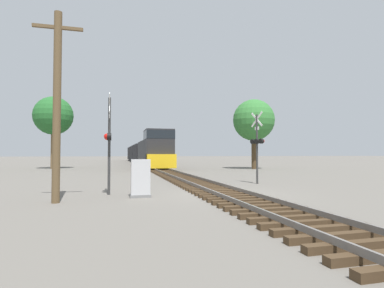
{
  "coord_description": "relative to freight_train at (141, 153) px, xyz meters",
  "views": [
    {
      "loc": [
        -4.64,
        -12.94,
        1.84
      ],
      "look_at": [
        1.76,
        12.26,
        2.68
      ],
      "focal_mm": 28.0,
      "sensor_mm": 36.0,
      "label": 1
    }
  ],
  "objects": [
    {
      "name": "ground_plane",
      "position": [
        0.0,
        -45.5,
        -1.89
      ],
      "size": [
        400.0,
        400.0,
        0.0
      ],
      "primitive_type": "plane",
      "color": "#666059"
    },
    {
      "name": "rail_track_bed",
      "position": [
        0.0,
        -45.5,
        -1.76
      ],
      "size": [
        2.6,
        160.0,
        0.31
      ],
      "color": "#42301E",
      "rests_on": "ground"
    },
    {
      "name": "freight_train",
      "position": [
        0.0,
        0.0,
        0.0
      ],
      "size": [
        3.12,
        57.58,
        4.53
      ],
      "color": "#232326",
      "rests_on": "ground"
    },
    {
      "name": "crossing_signal_near",
      "position": [
        -4.98,
        -44.48,
        0.64
      ],
      "size": [
        0.33,
        1.0,
        4.55
      ],
      "rotation": [
        0.0,
        0.0,
        -1.56
      ],
      "color": "#333333",
      "rests_on": "ground"
    },
    {
      "name": "crossing_signal_far",
      "position": [
        3.78,
        -41.63,
        0.61
      ],
      "size": [
        0.6,
        1.0,
        4.42
      ],
      "rotation": [
        0.0,
        0.0,
        1.92
      ],
      "color": "#333333",
      "rests_on": "ground"
    },
    {
      "name": "relay_cabinet",
      "position": [
        -3.63,
        -45.58,
        -1.11
      ],
      "size": [
        0.87,
        0.53,
        1.6
      ],
      "color": "slate",
      "rests_on": "ground"
    },
    {
      "name": "utility_pole",
      "position": [
        -6.82,
        -46.32,
        1.85
      ],
      "size": [
        1.8,
        0.29,
        7.24
      ],
      "color": "brown",
      "rests_on": "ground"
    },
    {
      "name": "tree_far_right",
      "position": [
        11.47,
        -25.33,
        3.97
      ],
      "size": [
        4.99,
        4.99,
        8.4
      ],
      "color": "#473521",
      "rests_on": "ground"
    },
    {
      "name": "tree_mid_background",
      "position": [
        -12.11,
        -19.02,
        4.54
      ],
      "size": [
        4.65,
        4.65,
        8.81
      ],
      "color": "brown",
      "rests_on": "ground"
    }
  ]
}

